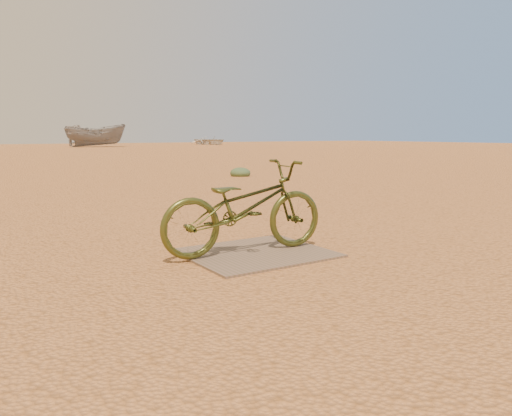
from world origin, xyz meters
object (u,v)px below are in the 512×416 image
plywood_board (256,253)px  bicycle (245,207)px  boat_mid_right (96,135)px  boat_far_right (211,140)px

plywood_board → bicycle: bicycle is taller
plywood_board → bicycle: bearing=154.6°
bicycle → boat_mid_right: (10.24, 43.00, 0.57)m
plywood_board → boat_far_right: (23.55, 45.83, 0.45)m
plywood_board → bicycle: size_ratio=0.79×
boat_mid_right → boat_far_right: size_ratio=1.22×
boat_far_right → plywood_board: bearing=-129.2°
bicycle → boat_far_right: bicycle is taller
plywood_board → boat_far_right: boat_far_right is taller
plywood_board → boat_far_right: 51.53m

